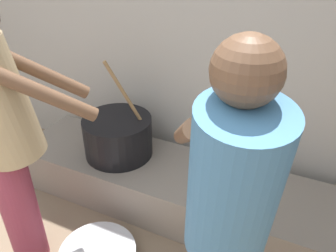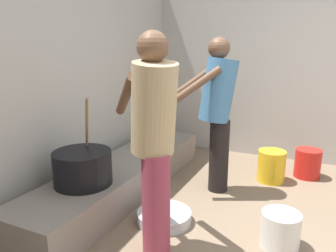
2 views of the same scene
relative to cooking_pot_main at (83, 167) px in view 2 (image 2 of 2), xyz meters
name	(u,v)px [view 2 (image 2 of 2)]	position (x,y,z in m)	size (l,w,h in m)	color
block_enclosure_rear	(30,77)	(0.00, 0.51, 0.74)	(5.16, 0.20, 2.41)	#ADA8A0
hearth_ledge	(124,177)	(0.59, -0.01, -0.31)	(2.64, 0.60, 0.33)	slate
cooking_pot_main	(83,167)	(0.00, 0.00, 0.00)	(0.49, 0.49, 0.74)	black
cook_in_tan_shirt	(154,133)	(-0.15, -0.76, 0.42)	(0.69, 0.69, 1.56)	#8C3347
cook_in_blue_shirt	(217,107)	(1.04, -0.85, 0.42)	(0.59, 0.72, 1.56)	black
bucket_yellow_plastic	(271,166)	(1.53, -1.35, -0.30)	(0.30, 0.30, 0.35)	gold
bucket_white_plastic	(280,230)	(0.28, -1.58, -0.33)	(0.28, 0.28, 0.27)	silver
bucket_red_plastic	(308,163)	(1.82, -1.72, -0.31)	(0.29, 0.29, 0.33)	red
metal_mixing_bowl	(164,217)	(0.23, -0.65, -0.42)	(0.46, 0.46, 0.09)	#B7B7BC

